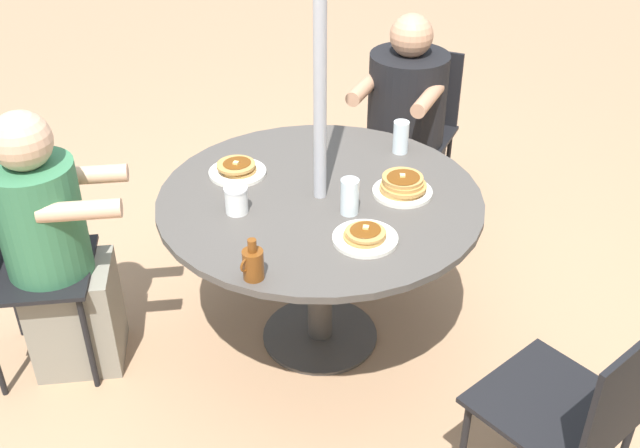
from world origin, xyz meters
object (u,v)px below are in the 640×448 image
Objects in this scene: drinking_glass_a at (401,137)px; coffee_cup at (236,200)px; patio_chair_north at (12,261)px; diner_north at (56,256)px; patio_chair_east at (579,409)px; patio_chair_south at (414,122)px; drinking_glass_b at (350,197)px; pancake_plate_c at (365,236)px; pancake_plate_a at (403,186)px; syrup_bottle at (253,263)px; diner_south at (403,137)px; pancake_plate_b at (237,169)px; patio_table at (320,219)px.

coffee_cup is at bearing -13.14° from drinking_glass_a.
patio_chair_north is 0.17m from diner_north.
patio_chair_east is 1.36m from coffee_cup.
patio_chair_south is at bearing 119.19° from patio_chair_north.
pancake_plate_c is at bearing 55.34° from drinking_glass_b.
patio_chair_south is at bearing -148.73° from pancake_plate_a.
pancake_plate_c is at bearing 74.14° from diner_north.
syrup_bottle is 1.04m from drinking_glass_a.
patio_chair_north reaches higher than pancake_plate_a.
patio_chair_north is 3.75× the size of pancake_plate_a.
drinking_glass_a is (-0.62, -0.29, 0.05)m from pancake_plate_c.
coffee_cup is (-0.47, 0.53, 0.24)m from diner_north.
drinking_glass_b is at bearing 97.85° from diner_south.
diner_south is 4.84× the size of pancake_plate_c.
patio_chair_south is at bearing -90.00° from diner_south.
patio_chair_north is 6.26× the size of drinking_glass_b.
syrup_bottle is (0.35, -1.00, 0.26)m from patio_chair_east.
diner_north is at bearing 90.00° from patio_chair_north.
patio_chair_east is (-0.57, 1.86, -0.01)m from diner_north.
pancake_plate_a is at bearing 75.77° from patio_chair_east.
diner_north is 1.93m from patio_chair_south.
syrup_bottle is at bearing 56.56° from diner_north.
pancake_plate_b is (0.30, -0.59, -0.01)m from pancake_plate_a.
patio_chair_east is (0.19, 1.17, -0.09)m from patio_table.
patio_chair_south is at bearing -153.04° from pancake_plate_c.
pancake_plate_c is (0.05, 0.68, -0.00)m from pancake_plate_b.
patio_chair_south reaches higher than drinking_glass_b.
drinking_glass_a reaches higher than pancake_plate_a.
pancake_plate_b is at bearing -33.74° from drinking_glass_a.
syrup_bottle is 1.06× the size of drinking_glass_a.
patio_chair_south is 1.77m from syrup_bottle.
pancake_plate_a is (-0.22, 0.23, 0.14)m from patio_table.
pancake_plate_c is (-0.06, -0.85, 0.22)m from patio_chair_east.
syrup_bottle is at bearing 8.12° from drinking_glass_a.
patio_chair_north is at bearing -28.84° from pancake_plate_b.
drinking_glass_b is (-0.51, -0.01, 0.01)m from syrup_bottle.
patio_table is 1.02m from diner_south.
coffee_cup is 0.74× the size of drinking_glass_a.
patio_chair_south is 8.42× the size of coffee_cup.
patio_table is 1.19m from patio_chair_east.
patio_chair_east is 5.83× the size of syrup_bottle.
pancake_plate_b is (-0.79, 0.44, 0.22)m from patio_chair_north.
diner_south is 0.64m from drinking_glass_a.
patio_chair_south is (-1.89, 0.36, -0.01)m from diner_north.
patio_chair_east is 1.55m from pancake_plate_b.
diner_north reaches higher than patio_chair_south.
syrup_bottle is (-0.22, 0.86, 0.25)m from diner_north.
syrup_bottle is at bearing -4.48° from pancake_plate_a.
pancake_plate_a is 0.35m from drinking_glass_a.
patio_chair_east is 2.00m from patio_chair_south.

